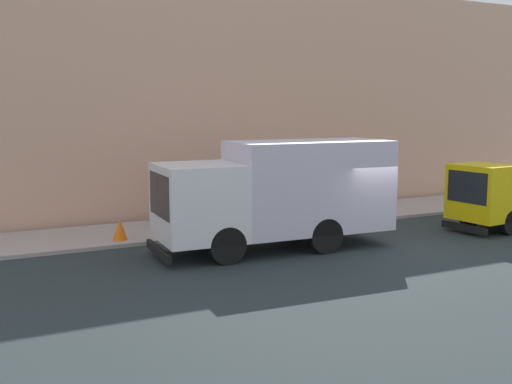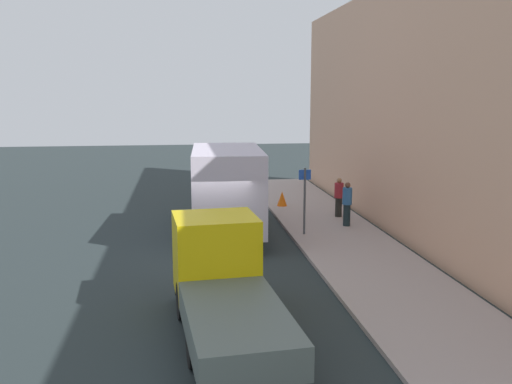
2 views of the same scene
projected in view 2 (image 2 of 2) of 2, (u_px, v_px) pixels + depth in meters
ground at (211, 256)px, 17.88m from camera, size 80.00×80.00×0.00m
sidewalk at (353, 249)px, 18.50m from camera, size 3.47×30.00×0.12m
building_facade at (424, 111)px, 18.01m from camera, size 0.50×30.00×9.21m
large_utility_truck at (226, 186)px, 20.62m from camera, size 2.73×7.34×3.27m
small_flatbed_truck at (223, 283)px, 12.19m from camera, size 2.37×5.69×2.33m
pedestrian_walking at (347, 203)px, 21.38m from camera, size 0.51×0.51×1.70m
pedestrian_standing at (339, 196)px, 22.99m from camera, size 0.50×0.50×1.62m
traffic_cone_orange at (282, 199)px, 25.30m from camera, size 0.46×0.46×0.66m
street_sign_post at (305, 195)px, 20.01m from camera, size 0.44×0.08×2.43m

